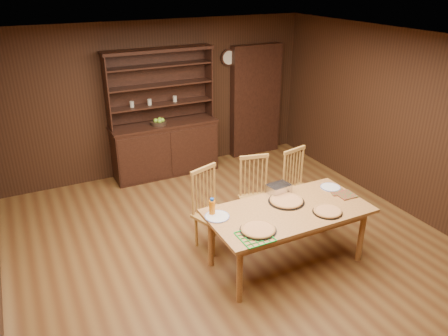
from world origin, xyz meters
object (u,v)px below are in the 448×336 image
china_hutch (165,142)px  chair_left (209,205)px  chair_right (297,183)px  dining_table (288,215)px  juice_bottle (212,207)px  chair_center (255,191)px

china_hutch → chair_left: bearing=-95.6°
chair_right → dining_table: bearing=-143.5°
china_hutch → dining_table: bearing=-82.3°
chair_right → juice_bottle: bearing=-173.2°
china_hutch → chair_center: 2.31m
china_hutch → chair_left: size_ratio=2.02×
chair_left → china_hutch: bearing=64.6°
chair_right → chair_center: bearing=162.1°
chair_center → juice_bottle: (-0.94, -0.62, 0.29)m
china_hutch → chair_center: china_hutch is taller
chair_right → juice_bottle: 1.71m
juice_bottle → dining_table: bearing=-19.1°
chair_left → juice_bottle: size_ratio=5.10×
dining_table → juice_bottle: bearing=160.9°
china_hutch → chair_right: (1.17, -2.32, -0.04)m
chair_right → china_hutch: bearing=104.4°
chair_right → chair_left: bearing=169.6°
juice_bottle → chair_left: bearing=69.0°
chair_center → chair_right: (0.65, -0.06, 0.00)m
dining_table → chair_center: chair_center is taller
dining_table → chair_center: size_ratio=1.83×
dining_table → chair_right: chair_right is taller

